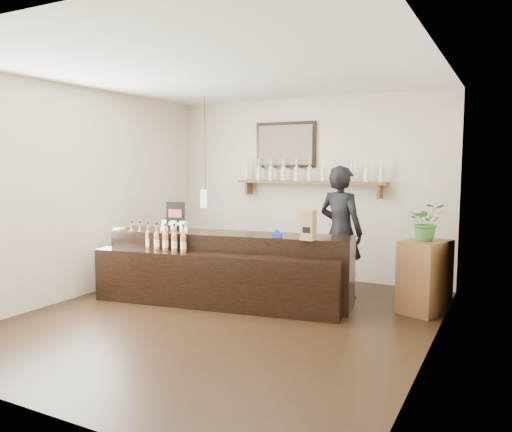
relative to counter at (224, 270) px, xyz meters
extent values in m
plane|color=black|center=(0.36, -0.58, -0.42)|extent=(5.00, 5.00, 0.00)
plane|color=beige|center=(0.36, 1.92, 0.98)|extent=(4.50, 0.00, 4.50)
plane|color=beige|center=(0.36, -3.08, 0.98)|extent=(4.50, 0.00, 4.50)
plane|color=beige|center=(-1.89, -0.58, 0.98)|extent=(0.00, 5.00, 5.00)
plane|color=beige|center=(2.61, -0.58, 0.98)|extent=(0.00, 5.00, 5.00)
plane|color=white|center=(0.36, -0.58, 2.38)|extent=(5.00, 5.00, 0.00)
cube|color=brown|center=(0.46, 1.79, 1.08)|extent=(2.40, 0.25, 0.04)
cube|color=brown|center=(-0.62, 1.82, 0.96)|extent=(0.04, 0.20, 0.20)
cube|color=brown|center=(1.54, 1.82, 0.96)|extent=(0.04, 0.20, 0.20)
cube|color=black|center=(0.01, 1.89, 1.66)|extent=(1.02, 0.04, 0.72)
cube|color=#49412F|center=(0.01, 1.86, 1.66)|extent=(0.92, 0.01, 0.62)
cube|color=white|center=(-0.94, 1.02, 0.83)|extent=(0.12, 0.12, 0.28)
cylinder|color=black|center=(-0.94, 1.02, 1.68)|extent=(0.01, 0.01, 1.41)
cylinder|color=silver|center=(-0.64, 1.79, 1.20)|extent=(0.07, 0.07, 0.20)
cone|color=silver|center=(-0.64, 1.79, 1.33)|extent=(0.07, 0.07, 0.05)
cylinder|color=silver|center=(-0.64, 1.79, 1.39)|extent=(0.02, 0.02, 0.07)
cylinder|color=yellow|center=(-0.64, 1.79, 1.44)|extent=(0.03, 0.03, 0.02)
cylinder|color=white|center=(-0.64, 1.79, 1.18)|extent=(0.07, 0.07, 0.09)
cylinder|color=silver|center=(-0.42, 1.79, 1.20)|extent=(0.07, 0.07, 0.20)
cone|color=silver|center=(-0.42, 1.79, 1.33)|extent=(0.07, 0.07, 0.05)
cylinder|color=silver|center=(-0.42, 1.79, 1.39)|extent=(0.02, 0.02, 0.07)
cylinder|color=yellow|center=(-0.42, 1.79, 1.44)|extent=(0.03, 0.03, 0.02)
cylinder|color=white|center=(-0.42, 1.79, 1.18)|extent=(0.07, 0.07, 0.09)
cylinder|color=silver|center=(-0.20, 1.79, 1.20)|extent=(0.07, 0.07, 0.20)
cone|color=silver|center=(-0.20, 1.79, 1.33)|extent=(0.07, 0.07, 0.05)
cylinder|color=silver|center=(-0.20, 1.79, 1.39)|extent=(0.02, 0.02, 0.07)
cylinder|color=yellow|center=(-0.20, 1.79, 1.44)|extent=(0.03, 0.03, 0.02)
cylinder|color=white|center=(-0.20, 1.79, 1.18)|extent=(0.07, 0.07, 0.09)
cylinder|color=silver|center=(0.02, 1.79, 1.20)|extent=(0.07, 0.07, 0.20)
cone|color=silver|center=(0.02, 1.79, 1.33)|extent=(0.07, 0.07, 0.05)
cylinder|color=silver|center=(0.02, 1.79, 1.39)|extent=(0.02, 0.02, 0.07)
cylinder|color=yellow|center=(0.02, 1.79, 1.44)|extent=(0.03, 0.03, 0.02)
cylinder|color=white|center=(0.02, 1.79, 1.18)|extent=(0.07, 0.07, 0.09)
cylinder|color=silver|center=(0.24, 1.79, 1.20)|extent=(0.07, 0.07, 0.20)
cone|color=silver|center=(0.24, 1.79, 1.33)|extent=(0.07, 0.07, 0.05)
cylinder|color=silver|center=(0.24, 1.79, 1.39)|extent=(0.02, 0.02, 0.07)
cylinder|color=yellow|center=(0.24, 1.79, 1.44)|extent=(0.03, 0.03, 0.02)
cylinder|color=white|center=(0.24, 1.79, 1.18)|extent=(0.07, 0.07, 0.09)
cylinder|color=silver|center=(0.46, 1.79, 1.20)|extent=(0.07, 0.07, 0.20)
cone|color=silver|center=(0.46, 1.79, 1.33)|extent=(0.07, 0.07, 0.05)
cylinder|color=silver|center=(0.46, 1.79, 1.39)|extent=(0.02, 0.02, 0.07)
cylinder|color=yellow|center=(0.46, 1.79, 1.44)|extent=(0.03, 0.03, 0.02)
cylinder|color=white|center=(0.46, 1.79, 1.18)|extent=(0.07, 0.07, 0.09)
cylinder|color=silver|center=(0.68, 1.79, 1.20)|extent=(0.07, 0.07, 0.20)
cone|color=silver|center=(0.68, 1.79, 1.33)|extent=(0.07, 0.07, 0.05)
cylinder|color=silver|center=(0.68, 1.79, 1.39)|extent=(0.02, 0.02, 0.07)
cylinder|color=yellow|center=(0.68, 1.79, 1.44)|extent=(0.03, 0.03, 0.02)
cylinder|color=white|center=(0.68, 1.79, 1.18)|extent=(0.07, 0.07, 0.09)
cylinder|color=silver|center=(0.90, 1.79, 1.20)|extent=(0.07, 0.07, 0.20)
cone|color=silver|center=(0.90, 1.79, 1.33)|extent=(0.07, 0.07, 0.05)
cylinder|color=silver|center=(0.90, 1.79, 1.39)|extent=(0.02, 0.02, 0.07)
cylinder|color=yellow|center=(0.90, 1.79, 1.44)|extent=(0.03, 0.03, 0.02)
cylinder|color=white|center=(0.90, 1.79, 1.18)|extent=(0.07, 0.07, 0.09)
cylinder|color=silver|center=(1.12, 1.79, 1.20)|extent=(0.07, 0.07, 0.20)
cone|color=silver|center=(1.12, 1.79, 1.33)|extent=(0.07, 0.07, 0.05)
cylinder|color=silver|center=(1.12, 1.79, 1.39)|extent=(0.02, 0.02, 0.07)
cylinder|color=yellow|center=(1.12, 1.79, 1.44)|extent=(0.03, 0.03, 0.02)
cylinder|color=white|center=(1.12, 1.79, 1.18)|extent=(0.07, 0.07, 0.09)
cylinder|color=silver|center=(1.34, 1.79, 1.20)|extent=(0.07, 0.07, 0.20)
cone|color=silver|center=(1.34, 1.79, 1.33)|extent=(0.07, 0.07, 0.05)
cylinder|color=silver|center=(1.34, 1.79, 1.39)|extent=(0.02, 0.02, 0.07)
cylinder|color=yellow|center=(1.34, 1.79, 1.44)|extent=(0.03, 0.03, 0.02)
cylinder|color=white|center=(1.34, 1.79, 1.18)|extent=(0.07, 0.07, 0.09)
cylinder|color=silver|center=(1.56, 1.79, 1.20)|extent=(0.07, 0.07, 0.20)
cone|color=silver|center=(1.56, 1.79, 1.33)|extent=(0.07, 0.07, 0.05)
cylinder|color=silver|center=(1.56, 1.79, 1.39)|extent=(0.02, 0.02, 0.07)
cylinder|color=yellow|center=(1.56, 1.79, 1.44)|extent=(0.03, 0.03, 0.02)
cylinder|color=white|center=(1.56, 1.79, 1.18)|extent=(0.07, 0.07, 0.09)
cube|color=black|center=(0.01, 0.12, 0.03)|extent=(3.24, 1.07, 0.89)
cube|color=black|center=(0.01, -0.30, -0.08)|extent=(3.19, 0.80, 0.68)
cube|color=white|center=(-0.88, -0.09, 0.50)|extent=(0.10, 0.04, 0.05)
cube|color=white|center=(-0.55, -0.09, 0.50)|extent=(0.10, 0.04, 0.05)
cube|color=#C8CC7D|center=(-1.47, -0.30, 0.32)|extent=(0.12, 0.12, 0.12)
cube|color=#C8CC7D|center=(-1.47, -0.30, 0.44)|extent=(0.12, 0.12, 0.12)
cube|color=silver|center=(-0.98, 0.07, 0.53)|extent=(0.08, 0.08, 0.13)
cube|color=#F8C1CB|center=(-0.98, 0.03, 0.53)|extent=(0.07, 0.00, 0.06)
cylinder|color=black|center=(-0.98, 0.07, 0.61)|extent=(0.02, 0.02, 0.03)
cube|color=silver|center=(-0.83, 0.07, 0.53)|extent=(0.08, 0.08, 0.13)
cube|color=#F8C1CB|center=(-0.83, 0.03, 0.53)|extent=(0.07, 0.00, 0.06)
cylinder|color=black|center=(-0.83, 0.07, 0.61)|extent=(0.02, 0.02, 0.03)
cube|color=silver|center=(-0.68, 0.07, 0.53)|extent=(0.08, 0.08, 0.13)
cube|color=#F8C1CB|center=(-0.68, 0.03, 0.53)|extent=(0.07, 0.00, 0.06)
cylinder|color=black|center=(-0.68, 0.07, 0.61)|extent=(0.02, 0.02, 0.03)
cylinder|color=#AD6C3A|center=(-1.26, -0.30, 0.36)|extent=(0.07, 0.07, 0.20)
cone|color=#AD6C3A|center=(-1.26, -0.30, 0.48)|extent=(0.07, 0.07, 0.05)
cylinder|color=#AD6C3A|center=(-1.26, -0.30, 0.54)|extent=(0.02, 0.02, 0.07)
cylinder|color=black|center=(-1.26, -0.30, 0.59)|extent=(0.03, 0.03, 0.02)
cylinder|color=white|center=(-1.26, -0.30, 0.34)|extent=(0.07, 0.07, 0.09)
cylinder|color=#AD6C3A|center=(-1.12, -0.30, 0.36)|extent=(0.07, 0.07, 0.20)
cone|color=#AD6C3A|center=(-1.12, -0.30, 0.48)|extent=(0.07, 0.07, 0.05)
cylinder|color=#AD6C3A|center=(-1.12, -0.30, 0.54)|extent=(0.02, 0.02, 0.07)
cylinder|color=black|center=(-1.12, -0.30, 0.59)|extent=(0.03, 0.03, 0.02)
cylinder|color=white|center=(-1.12, -0.30, 0.34)|extent=(0.07, 0.07, 0.09)
cylinder|color=#AD6C3A|center=(-0.98, -0.30, 0.36)|extent=(0.07, 0.07, 0.20)
cone|color=#AD6C3A|center=(-0.98, -0.30, 0.48)|extent=(0.07, 0.07, 0.05)
cylinder|color=#AD6C3A|center=(-0.98, -0.30, 0.54)|extent=(0.02, 0.02, 0.07)
cylinder|color=black|center=(-0.98, -0.30, 0.59)|extent=(0.03, 0.03, 0.02)
cylinder|color=white|center=(-0.98, -0.30, 0.34)|extent=(0.07, 0.07, 0.09)
cylinder|color=#AD6C3A|center=(-0.84, -0.30, 0.36)|extent=(0.07, 0.07, 0.20)
cone|color=#AD6C3A|center=(-0.84, -0.30, 0.48)|extent=(0.07, 0.07, 0.05)
cylinder|color=#AD6C3A|center=(-0.84, -0.30, 0.54)|extent=(0.02, 0.02, 0.07)
cylinder|color=black|center=(-0.84, -0.30, 0.59)|extent=(0.03, 0.03, 0.02)
cylinder|color=white|center=(-0.84, -0.30, 0.34)|extent=(0.07, 0.07, 0.09)
cylinder|color=#AD6C3A|center=(-0.70, -0.30, 0.36)|extent=(0.07, 0.07, 0.20)
cone|color=#AD6C3A|center=(-0.70, -0.30, 0.48)|extent=(0.07, 0.07, 0.05)
cylinder|color=#AD6C3A|center=(-0.70, -0.30, 0.54)|extent=(0.02, 0.02, 0.07)
cylinder|color=black|center=(-0.70, -0.30, 0.59)|extent=(0.03, 0.03, 0.02)
cylinder|color=white|center=(-0.70, -0.30, 0.34)|extent=(0.07, 0.07, 0.09)
cylinder|color=#AD6C3A|center=(-0.55, -0.30, 0.36)|extent=(0.07, 0.07, 0.20)
cone|color=#AD6C3A|center=(-0.55, -0.30, 0.48)|extent=(0.07, 0.07, 0.05)
cylinder|color=#AD6C3A|center=(-0.55, -0.30, 0.54)|extent=(0.02, 0.02, 0.07)
cylinder|color=black|center=(-0.55, -0.30, 0.59)|extent=(0.03, 0.03, 0.02)
cylinder|color=white|center=(-0.55, -0.30, 0.34)|extent=(0.07, 0.07, 0.09)
cylinder|color=#AD6C3A|center=(-0.41, -0.30, 0.36)|extent=(0.07, 0.07, 0.20)
cone|color=#AD6C3A|center=(-0.41, -0.30, 0.48)|extent=(0.07, 0.07, 0.05)
cylinder|color=#AD6C3A|center=(-0.41, -0.30, 0.54)|extent=(0.02, 0.02, 0.07)
cylinder|color=black|center=(-0.41, -0.30, 0.59)|extent=(0.03, 0.03, 0.02)
cylinder|color=white|center=(-0.41, -0.30, 0.34)|extent=(0.07, 0.07, 0.09)
cube|color=black|center=(-0.81, 0.07, 0.66)|extent=(0.27, 0.07, 0.38)
cube|color=#9B3A38|center=(-0.81, 0.06, 0.69)|extent=(0.19, 0.04, 0.11)
cube|color=white|center=(-0.81, 0.06, 0.55)|extent=(0.19, 0.04, 0.04)
cube|color=olive|center=(1.14, 0.02, 0.65)|extent=(0.17, 0.14, 0.36)
cube|color=black|center=(1.14, -0.04, 0.60)|extent=(0.10, 0.01, 0.07)
cube|color=#172FA3|center=(0.73, 0.03, 0.50)|extent=(0.12, 0.06, 0.05)
cylinder|color=#172FA3|center=(0.73, 0.03, 0.54)|extent=(0.06, 0.03, 0.06)
cube|color=brown|center=(2.36, 0.75, 0.02)|extent=(0.61, 0.71, 0.87)
imported|color=#356D2B|center=(2.36, 0.75, 0.68)|extent=(0.50, 0.47, 0.45)
imported|color=black|center=(1.23, 0.97, 0.58)|extent=(0.83, 0.65, 1.99)
camera|label=1|loc=(3.28, -5.40, 1.37)|focal=35.00mm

